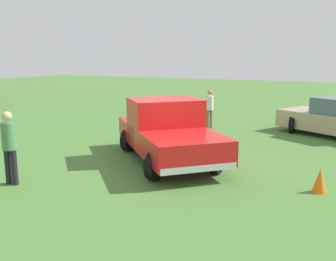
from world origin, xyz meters
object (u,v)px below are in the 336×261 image
at_px(person_bystander, 9,144).
at_px(traffic_cone, 320,180).
at_px(pickup_truck, 167,129).
at_px(person_visitor, 210,107).

relative_size(person_bystander, traffic_cone, 3.17).
bearing_deg(traffic_cone, person_bystander, 111.81).
xyz_separation_m(pickup_truck, traffic_cone, (-0.91, -4.26, -0.64)).
relative_size(person_visitor, traffic_cone, 2.97).
xyz_separation_m(pickup_truck, person_visitor, (5.19, 0.56, 0.00)).
height_order(pickup_truck, person_bystander, pickup_truck).
distance_m(pickup_truck, person_bystander, 4.25).
height_order(pickup_truck, traffic_cone, pickup_truck).
distance_m(pickup_truck, traffic_cone, 4.40).
xyz_separation_m(person_visitor, traffic_cone, (-6.10, -4.82, -0.64)).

